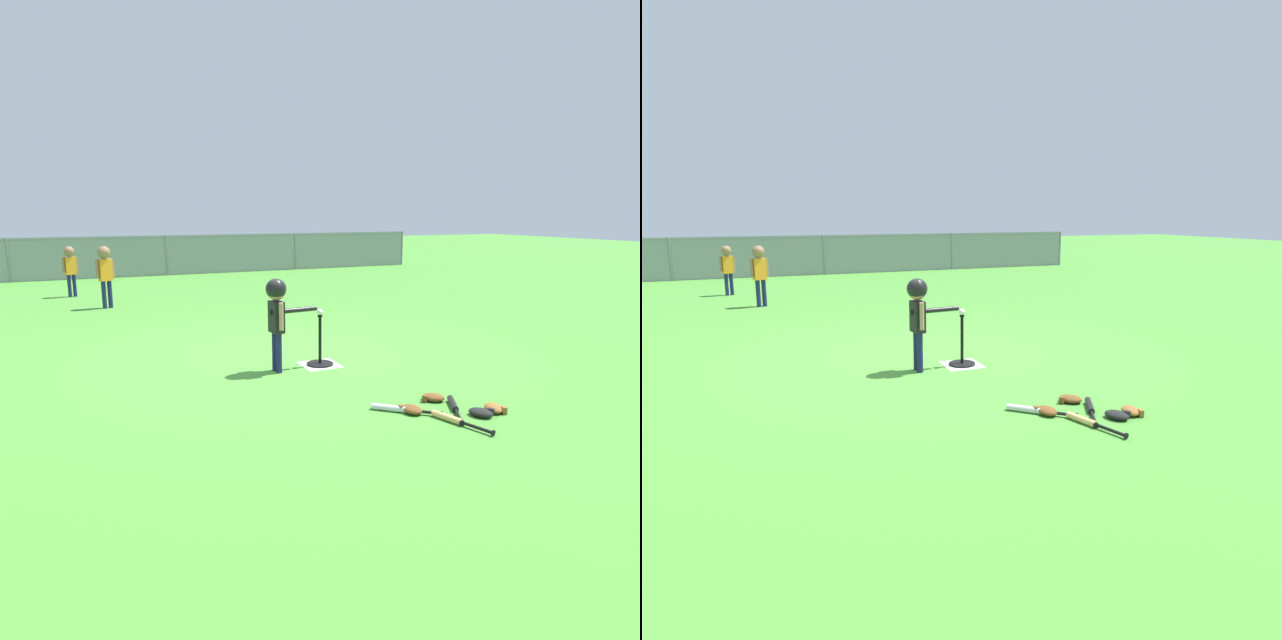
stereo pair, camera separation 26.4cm
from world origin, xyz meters
TOP-DOWN VIEW (x-y plane):
  - ground_plane at (0.00, 0.00)m, footprint 60.00×60.00m
  - home_plate at (0.24, -0.59)m, footprint 0.44×0.44m
  - batting_tee at (0.24, -0.59)m, footprint 0.32×0.32m
  - baseball_on_tee at (0.24, -0.59)m, footprint 0.07×0.07m
  - batter_child at (-0.31, -0.64)m, footprint 0.63×0.31m
  - fielder_deep_right at (-2.50, 6.46)m, footprint 0.30×0.22m
  - fielder_near_left at (-1.88, 4.63)m, footprint 0.33×0.23m
  - spare_bat_silver at (0.24, -2.29)m, footprint 0.52×0.48m
  - spare_bat_wood at (0.56, -2.72)m, footprint 0.23×0.60m
  - spare_bat_black at (0.77, -2.45)m, footprint 0.36×0.60m
  - glove_by_plate at (0.35, -2.37)m, footprint 0.19×0.24m
  - glove_near_bats at (1.07, -2.65)m, footprint 0.23×0.26m
  - glove_tossed_aside at (0.88, -2.69)m, footprint 0.25×0.27m
  - glove_outfield_drop at (0.73, -2.18)m, footprint 0.27×0.27m
  - outfield_fence at (0.00, 9.80)m, footprint 16.06×0.06m

SIDE VIEW (x-z plane):
  - ground_plane at x=0.00m, z-range 0.00..0.00m
  - home_plate at x=0.24m, z-range 0.00..0.01m
  - spare_bat_wood at x=0.56m, z-range 0.00..0.06m
  - spare_bat_silver at x=0.24m, z-range 0.00..0.06m
  - spare_bat_black at x=0.77m, z-range 0.00..0.06m
  - glove_by_plate at x=0.35m, z-range 0.00..0.07m
  - glove_near_bats at x=1.07m, z-range 0.00..0.07m
  - glove_tossed_aside at x=0.88m, z-range 0.00..0.07m
  - glove_outfield_drop at x=0.73m, z-range 0.00..0.07m
  - batting_tee at x=0.24m, z-range -0.21..0.40m
  - outfield_fence at x=0.00m, z-range 0.04..1.19m
  - baseball_on_tee at x=0.24m, z-range 0.61..0.68m
  - fielder_deep_right at x=-2.50m, z-range 0.16..1.24m
  - fielder_near_left at x=-1.88m, z-range 0.17..1.35m
  - batter_child at x=-0.31m, z-range 0.23..1.30m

